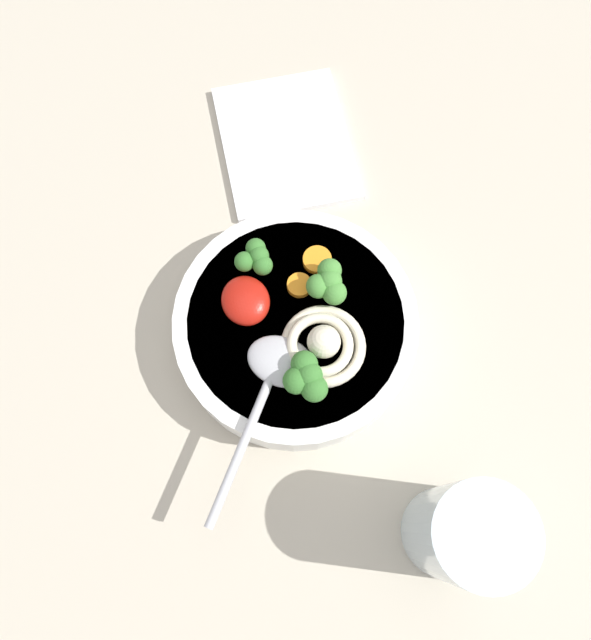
# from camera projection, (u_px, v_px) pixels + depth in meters

# --- Properties ---
(table_slab) EXTENTS (1.17, 1.17, 0.04)m
(table_slab) POSITION_uv_depth(u_px,v_px,m) (298.00, 375.00, 0.60)
(table_slab) COLOR #BCB29E
(table_slab) RESTS_ON ground
(soup_bowl) EXTENTS (0.22, 0.22, 0.05)m
(soup_bowl) POSITION_uv_depth(u_px,v_px,m) (296.00, 328.00, 0.57)
(soup_bowl) COLOR white
(soup_bowl) RESTS_ON table_slab
(noodle_pile) EXTENTS (0.08, 0.08, 0.03)m
(noodle_pile) POSITION_uv_depth(u_px,v_px,m) (321.00, 341.00, 0.53)
(noodle_pile) COLOR beige
(noodle_pile) RESTS_ON soup_bowl
(soup_spoon) EXTENTS (0.15, 0.14, 0.02)m
(soup_spoon) POSITION_uv_depth(u_px,v_px,m) (273.00, 371.00, 0.53)
(soup_spoon) COLOR #B7B7BC
(soup_spoon) RESTS_ON soup_bowl
(chili_sauce_dollop) EXTENTS (0.05, 0.04, 0.02)m
(chili_sauce_dollop) POSITION_uv_depth(u_px,v_px,m) (246.00, 301.00, 0.54)
(chili_sauce_dollop) COLOR #B2190F
(chili_sauce_dollop) RESTS_ON soup_bowl
(broccoli_floret_far) EXTENTS (0.04, 0.04, 0.03)m
(broccoli_floret_far) POSITION_uv_depth(u_px,v_px,m) (328.00, 283.00, 0.54)
(broccoli_floret_far) COLOR #7A9E60
(broccoli_floret_far) RESTS_ON soup_bowl
(broccoli_floret_front) EXTENTS (0.04, 0.03, 0.03)m
(broccoli_floret_front) POSITION_uv_depth(u_px,v_px,m) (253.00, 259.00, 0.55)
(broccoli_floret_front) COLOR #7A9E60
(broccoli_floret_front) RESTS_ON soup_bowl
(broccoli_floret_rear) EXTENTS (0.05, 0.04, 0.04)m
(broccoli_floret_rear) POSITION_uv_depth(u_px,v_px,m) (307.00, 377.00, 0.51)
(broccoli_floret_rear) COLOR #7A9E60
(broccoli_floret_rear) RESTS_ON soup_bowl
(carrot_slice_near_spoon) EXTENTS (0.02, 0.02, 0.01)m
(carrot_slice_near_spoon) POSITION_uv_depth(u_px,v_px,m) (299.00, 285.00, 0.56)
(carrot_slice_near_spoon) COLOR orange
(carrot_slice_near_spoon) RESTS_ON soup_bowl
(carrot_slice_extra_a) EXTENTS (0.03, 0.03, 0.01)m
(carrot_slice_extra_a) POSITION_uv_depth(u_px,v_px,m) (317.00, 260.00, 0.56)
(carrot_slice_extra_a) COLOR orange
(carrot_slice_extra_a) RESTS_ON soup_bowl
(drinking_glass) EXTENTS (0.08, 0.08, 0.13)m
(drinking_glass) POSITION_uv_depth(u_px,v_px,m) (464.00, 534.00, 0.48)
(drinking_glass) COLOR silver
(drinking_glass) RESTS_ON table_slab
(folded_napkin) EXTENTS (0.18, 0.16, 0.01)m
(folded_napkin) POSITION_uv_depth(u_px,v_px,m) (286.00, 143.00, 0.66)
(folded_napkin) COLOR white
(folded_napkin) RESTS_ON table_slab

